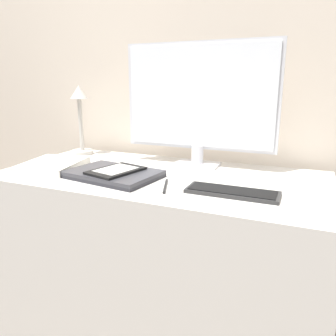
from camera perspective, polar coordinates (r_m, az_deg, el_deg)
The scene contains 9 objects.
wall_back at distance 1.57m, azimuth 4.64°, elevation 19.14°, with size 3.60×0.05×2.40m.
desk at distance 1.40m, azimuth -1.32°, elevation -15.78°, with size 1.23×0.60×0.73m.
monitor at distance 1.35m, azimuth 5.40°, elevation 11.57°, with size 0.64×0.11×0.50m.
keyboard at distance 1.05m, azimuth 11.12°, elevation -4.11°, with size 0.29×0.10×0.01m.
laptop at distance 1.23m, azimuth -9.47°, elevation -1.05°, with size 0.35×0.27×0.02m.
ereader at distance 1.21m, azimuth -9.05°, elevation -0.42°, with size 0.18×0.22×0.01m.
desk_lamp at distance 1.64m, azimuth -15.03°, elevation 8.78°, with size 0.11×0.11×0.33m.
notebook at distance 1.42m, azimuth -19.40°, elevation 0.49°, with size 0.25×0.29×0.03m.
pen at distance 1.10m, azimuth -0.46°, elevation -3.15°, with size 0.06×0.14×0.01m.
Camera 1 is at (0.50, -0.91, 1.07)m, focal length 35.00 mm.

